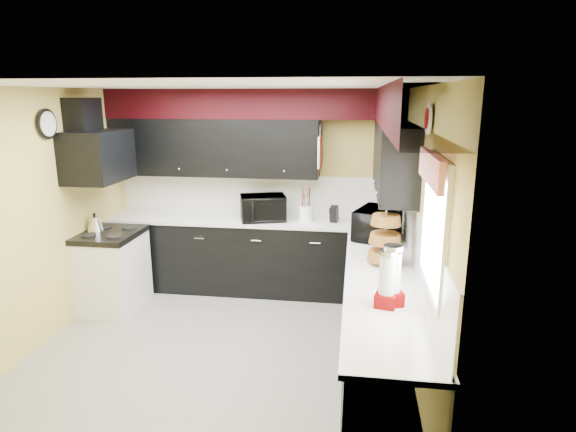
% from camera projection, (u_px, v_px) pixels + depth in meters
% --- Properties ---
extents(ground, '(3.60, 3.60, 0.00)m').
position_uv_depth(ground, '(223.00, 348.00, 4.74)').
color(ground, gray).
rests_on(ground, ground).
extents(wall_back, '(3.60, 0.06, 2.50)m').
position_uv_depth(wall_back, '(257.00, 190.00, 6.17)').
color(wall_back, '#E0C666').
rests_on(wall_back, ground).
extents(wall_right, '(0.06, 3.60, 2.50)m').
position_uv_depth(wall_right, '(418.00, 233.00, 4.19)').
color(wall_right, '#E0C666').
rests_on(wall_right, ground).
extents(wall_left, '(0.06, 3.60, 2.50)m').
position_uv_depth(wall_left, '(39.00, 219.00, 4.68)').
color(wall_left, '#E0C666').
rests_on(wall_left, ground).
extents(ceiling, '(3.60, 3.60, 0.06)m').
position_uv_depth(ceiling, '(213.00, 86.00, 4.14)').
color(ceiling, white).
rests_on(ceiling, wall_back).
extents(cab_back, '(3.60, 0.60, 0.90)m').
position_uv_depth(cab_back, '(254.00, 256.00, 6.07)').
color(cab_back, black).
rests_on(cab_back, ground).
extents(cab_right, '(0.60, 3.00, 0.90)m').
position_uv_depth(cab_right, '(381.00, 331.00, 4.14)').
color(cab_right, black).
rests_on(cab_right, ground).
extents(counter_back, '(3.62, 0.64, 0.04)m').
position_uv_depth(counter_back, '(253.00, 220.00, 5.96)').
color(counter_back, white).
rests_on(counter_back, cab_back).
extents(counter_right, '(0.64, 3.02, 0.04)m').
position_uv_depth(counter_right, '(383.00, 280.00, 4.03)').
color(counter_right, white).
rests_on(counter_right, cab_right).
extents(splash_back, '(3.60, 0.02, 0.50)m').
position_uv_depth(splash_back, '(257.00, 194.00, 6.17)').
color(splash_back, white).
rests_on(splash_back, counter_back).
extents(splash_right, '(0.02, 3.60, 0.50)m').
position_uv_depth(splash_right, '(417.00, 240.00, 4.21)').
color(splash_right, white).
rests_on(splash_right, counter_right).
extents(upper_back, '(2.60, 0.35, 0.70)m').
position_uv_depth(upper_back, '(214.00, 147.00, 5.93)').
color(upper_back, black).
rests_on(upper_back, wall_back).
extents(upper_right, '(0.35, 1.80, 0.70)m').
position_uv_depth(upper_right, '(394.00, 158.00, 4.95)').
color(upper_right, black).
rests_on(upper_right, wall_right).
extents(soffit_back, '(3.60, 0.36, 0.35)m').
position_uv_depth(soffit_back, '(253.00, 104.00, 5.74)').
color(soffit_back, black).
rests_on(soffit_back, wall_back).
extents(soffit_right, '(0.36, 3.24, 0.35)m').
position_uv_depth(soffit_right, '(407.00, 108.00, 3.79)').
color(soffit_right, black).
rests_on(soffit_right, wall_right).
extents(stove, '(0.60, 0.75, 0.86)m').
position_uv_depth(stove, '(113.00, 273.00, 5.56)').
color(stove, white).
rests_on(stove, ground).
extents(cooktop, '(0.62, 0.77, 0.06)m').
position_uv_depth(cooktop, '(110.00, 235.00, 5.45)').
color(cooktop, black).
rests_on(cooktop, stove).
extents(hood, '(0.50, 0.78, 0.55)m').
position_uv_depth(hood, '(98.00, 156.00, 5.24)').
color(hood, black).
rests_on(hood, wall_left).
extents(hood_duct, '(0.24, 0.40, 0.40)m').
position_uv_depth(hood_duct, '(83.00, 117.00, 5.16)').
color(hood_duct, black).
rests_on(hood_duct, wall_left).
extents(window, '(0.03, 0.86, 0.96)m').
position_uv_depth(window, '(435.00, 227.00, 3.26)').
color(window, white).
rests_on(window, wall_right).
extents(valance, '(0.04, 0.88, 0.20)m').
position_uv_depth(valance, '(431.00, 168.00, 3.17)').
color(valance, red).
rests_on(valance, wall_right).
extents(pan_top, '(0.03, 0.22, 0.40)m').
position_uv_depth(pan_top, '(321.00, 133.00, 5.64)').
color(pan_top, black).
rests_on(pan_top, upper_back).
extents(pan_mid, '(0.03, 0.28, 0.46)m').
position_uv_depth(pan_mid, '(320.00, 155.00, 5.57)').
color(pan_mid, black).
rests_on(pan_mid, upper_back).
extents(pan_low, '(0.03, 0.24, 0.42)m').
position_uv_depth(pan_low, '(321.00, 155.00, 5.83)').
color(pan_low, black).
rests_on(pan_low, upper_back).
extents(cut_board, '(0.03, 0.26, 0.35)m').
position_uv_depth(cut_board, '(320.00, 152.00, 5.44)').
color(cut_board, white).
rests_on(cut_board, upper_back).
extents(baskets, '(0.27, 0.27, 0.50)m').
position_uv_depth(baskets, '(385.00, 238.00, 4.30)').
color(baskets, brown).
rests_on(baskets, upper_right).
extents(clock, '(0.03, 0.30, 0.30)m').
position_uv_depth(clock, '(47.00, 124.00, 4.70)').
color(clock, black).
rests_on(clock, wall_left).
extents(deco_plate, '(0.03, 0.24, 0.24)m').
position_uv_depth(deco_plate, '(429.00, 118.00, 3.62)').
color(deco_plate, white).
rests_on(deco_plate, wall_right).
extents(toaster_oven, '(0.64, 0.58, 0.31)m').
position_uv_depth(toaster_oven, '(263.00, 208.00, 5.85)').
color(toaster_oven, black).
rests_on(toaster_oven, counter_back).
extents(microwave, '(0.56, 0.67, 0.32)m').
position_uv_depth(microwave, '(377.00, 223.00, 5.11)').
color(microwave, black).
rests_on(microwave, counter_right).
extents(utensil_crock, '(0.20, 0.20, 0.18)m').
position_uv_depth(utensil_crock, '(306.00, 214.00, 5.81)').
color(utensil_crock, white).
rests_on(utensil_crock, counter_back).
extents(knife_block, '(0.11, 0.14, 0.19)m').
position_uv_depth(knife_block, '(334.00, 214.00, 5.77)').
color(knife_block, black).
rests_on(knife_block, counter_back).
extents(kettle, '(0.23, 0.23, 0.16)m').
position_uv_depth(kettle, '(95.00, 224.00, 5.47)').
color(kettle, '#BCBCC1').
rests_on(kettle, cooktop).
extents(dispenser_a, '(0.18, 0.18, 0.40)m').
position_uv_depth(dispenser_a, '(387.00, 280.00, 3.42)').
color(dispenser_a, '#65110B').
rests_on(dispenser_a, counter_right).
extents(dispenser_b, '(0.19, 0.19, 0.43)m').
position_uv_depth(dispenser_b, '(392.00, 276.00, 3.46)').
color(dispenser_b, '#570B0C').
rests_on(dispenser_b, counter_right).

